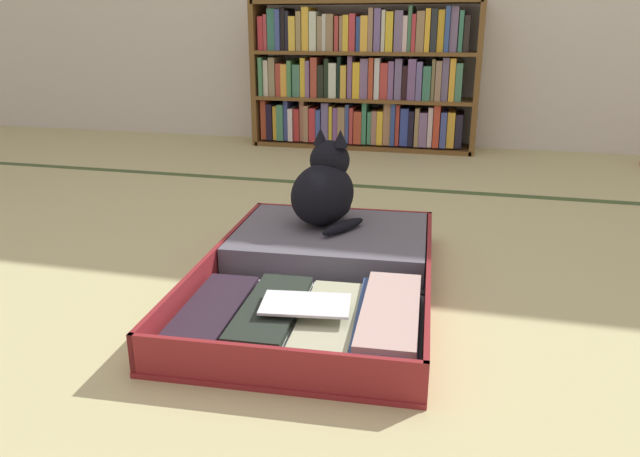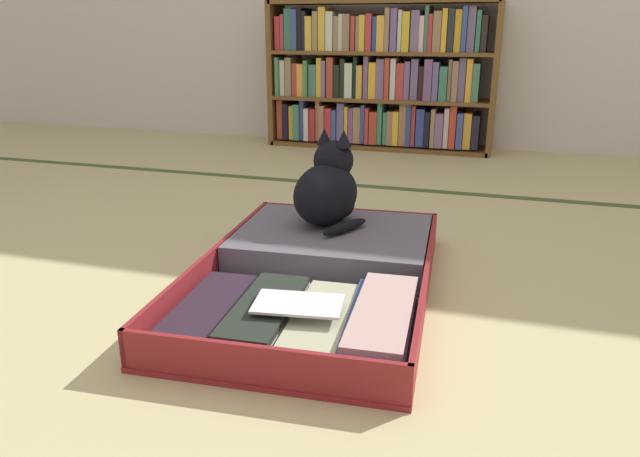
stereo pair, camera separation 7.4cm
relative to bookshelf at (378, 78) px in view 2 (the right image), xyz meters
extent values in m
plane|color=#BCB77E|center=(0.21, -2.25, -0.39)|extent=(10.00, 10.00, 0.00)
cube|color=#3E532B|center=(0.21, -0.90, -0.39)|extent=(4.80, 0.05, 0.00)
cube|color=brown|center=(-0.62, 0.00, 0.01)|extent=(0.03, 0.25, 0.81)
cube|color=brown|center=(0.64, 0.00, 0.01)|extent=(0.03, 0.25, 0.81)
cube|color=brown|center=(0.01, 0.00, 0.41)|extent=(1.25, 0.25, 0.02)
cube|color=brown|center=(0.01, 0.00, -0.38)|extent=(1.25, 0.25, 0.02)
cube|color=brown|center=(0.01, 0.00, -0.12)|extent=(1.22, 0.25, 0.02)
cube|color=#AB4227|center=(-0.57, 0.01, -0.25)|extent=(0.03, 0.21, 0.23)
cube|color=black|center=(-0.53, 0.00, -0.26)|extent=(0.03, 0.21, 0.21)
cube|color=yellow|center=(-0.50, 0.01, -0.26)|extent=(0.02, 0.21, 0.20)
cube|color=#42815B|center=(-0.46, 0.00, -0.26)|extent=(0.04, 0.21, 0.21)
cube|color=#394889|center=(-0.43, 0.01, -0.24)|extent=(0.03, 0.21, 0.23)
cube|color=silver|center=(-0.40, -0.01, -0.27)|extent=(0.03, 0.21, 0.19)
cube|color=#AC2C2C|center=(-0.36, 0.00, -0.27)|extent=(0.03, 0.21, 0.19)
cube|color=#A36E54|center=(-0.33, 0.01, -0.24)|extent=(0.02, 0.21, 0.23)
cube|color=#A27656|center=(-0.31, -0.01, -0.26)|extent=(0.03, 0.21, 0.21)
cube|color=#C23238|center=(-0.27, 0.00, -0.26)|extent=(0.04, 0.21, 0.19)
cube|color=#3A5395|center=(-0.23, -0.01, -0.27)|extent=(0.03, 0.21, 0.18)
cube|color=slate|center=(-0.20, 0.00, -0.25)|extent=(0.04, 0.21, 0.22)
cube|color=gold|center=(-0.16, 0.00, -0.26)|extent=(0.02, 0.21, 0.21)
cube|color=#784F90|center=(-0.14, 0.00, -0.26)|extent=(0.03, 0.21, 0.20)
cube|color=#9E8058|center=(-0.10, 0.00, -0.26)|extent=(0.04, 0.21, 0.20)
cube|color=#3A4C8F|center=(-0.07, 0.00, -0.25)|extent=(0.02, 0.21, 0.22)
cube|color=#B23A3A|center=(-0.04, -0.01, -0.26)|extent=(0.02, 0.21, 0.20)
cube|color=#B5432B|center=(0.00, 0.00, -0.27)|extent=(0.04, 0.21, 0.18)
cube|color=#3A855E|center=(0.03, 0.00, -0.24)|extent=(0.03, 0.21, 0.23)
cube|color=#3E895E|center=(0.06, 0.01, -0.27)|extent=(0.02, 0.21, 0.18)
cube|color=#9A6E5C|center=(0.09, 0.00, -0.27)|extent=(0.03, 0.21, 0.19)
cube|color=yellow|center=(0.12, 0.00, -0.27)|extent=(0.03, 0.21, 0.19)
cube|color=#A47651|center=(0.16, 0.00, -0.24)|extent=(0.04, 0.21, 0.23)
cube|color=#2F498C|center=(0.20, -0.01, -0.24)|extent=(0.02, 0.21, 0.23)
cube|color=#AF3930|center=(0.22, 0.00, -0.25)|extent=(0.02, 0.21, 0.23)
cube|color=#324497|center=(0.26, 0.01, -0.26)|extent=(0.04, 0.21, 0.21)
cube|color=black|center=(0.30, 0.00, -0.26)|extent=(0.03, 0.21, 0.19)
cube|color=#9B8053|center=(0.33, -0.01, -0.25)|extent=(0.02, 0.21, 0.21)
cube|color=slate|center=(0.37, 0.00, -0.27)|extent=(0.04, 0.21, 0.19)
cube|color=silver|center=(0.40, 0.00, -0.25)|extent=(0.03, 0.21, 0.22)
cube|color=#C2402A|center=(0.44, -0.01, -0.25)|extent=(0.03, 0.21, 0.23)
cube|color=#3F4C91|center=(0.48, -0.01, -0.26)|extent=(0.03, 0.21, 0.19)
cube|color=gold|center=(0.52, 0.01, -0.26)|extent=(0.04, 0.21, 0.19)
cube|color=#201D2B|center=(0.56, 0.01, -0.27)|extent=(0.04, 0.21, 0.18)
cube|color=brown|center=(0.01, 0.00, 0.14)|extent=(1.22, 0.25, 0.02)
cube|color=#448652|center=(-0.58, -0.01, 0.00)|extent=(0.02, 0.21, 0.22)
cube|color=beige|center=(-0.55, 0.01, -0.01)|extent=(0.03, 0.21, 0.20)
cube|color=#8D805C|center=(-0.51, 0.00, 0.00)|extent=(0.04, 0.21, 0.22)
cube|color=#AC4134|center=(-0.47, 0.01, -0.01)|extent=(0.03, 0.21, 0.18)
cube|color=#F0A83E|center=(-0.44, 0.00, -0.02)|extent=(0.04, 0.21, 0.18)
cube|color=#47854C|center=(-0.40, -0.01, 0.00)|extent=(0.02, 0.21, 0.20)
cube|color=#457A63|center=(-0.36, 0.00, -0.02)|extent=(0.04, 0.21, 0.18)
cube|color=gold|center=(-0.32, 0.00, 0.00)|extent=(0.03, 0.21, 0.22)
cube|color=slate|center=(-0.29, -0.01, 0.00)|extent=(0.02, 0.21, 0.20)
cube|color=#AB4231|center=(-0.26, -0.01, 0.00)|extent=(0.04, 0.21, 0.22)
cube|color=black|center=(-0.22, 0.00, -0.02)|extent=(0.03, 0.21, 0.18)
cube|color=black|center=(-0.19, 0.01, 0.00)|extent=(0.03, 0.21, 0.21)
cube|color=silver|center=(-0.15, 0.00, -0.01)|extent=(0.04, 0.21, 0.19)
cube|color=black|center=(-0.12, 0.01, 0.01)|extent=(0.02, 0.21, 0.23)
cube|color=gold|center=(-0.09, -0.01, -0.02)|extent=(0.03, 0.21, 0.18)
cube|color=slate|center=(-0.05, 0.00, 0.01)|extent=(0.03, 0.21, 0.23)
cube|color=yellow|center=(-0.02, 0.00, -0.01)|extent=(0.04, 0.21, 0.20)
cube|color=slate|center=(0.03, 0.00, 0.00)|extent=(0.04, 0.21, 0.22)
cube|color=#B7442B|center=(0.07, -0.01, 0.00)|extent=(0.03, 0.21, 0.22)
cube|color=silver|center=(0.10, 0.00, 0.00)|extent=(0.03, 0.21, 0.22)
cube|color=#C0403A|center=(0.14, 0.01, -0.01)|extent=(0.04, 0.21, 0.19)
cube|color=slate|center=(0.18, 0.01, 0.00)|extent=(0.03, 0.21, 0.20)
cube|color=slate|center=(0.22, 0.01, 0.00)|extent=(0.04, 0.21, 0.22)
cube|color=black|center=(0.25, 0.01, -0.01)|extent=(0.03, 0.21, 0.18)
cube|color=slate|center=(0.29, -0.01, 0.00)|extent=(0.04, 0.21, 0.22)
cube|color=slate|center=(0.33, -0.01, 0.00)|extent=(0.03, 0.21, 0.20)
cube|color=#3A785E|center=(0.37, -0.01, -0.01)|extent=(0.04, 0.21, 0.18)
cube|color=#8E7F56|center=(0.40, 0.01, 0.00)|extent=(0.02, 0.21, 0.22)
cube|color=#99795F|center=(0.43, -0.01, 0.00)|extent=(0.03, 0.21, 0.21)
cube|color=slate|center=(0.47, 0.00, 0.01)|extent=(0.04, 0.21, 0.23)
cube|color=gold|center=(0.51, 0.00, 0.01)|extent=(0.03, 0.21, 0.22)
cube|color=#44785A|center=(0.54, 0.00, -0.01)|extent=(0.04, 0.21, 0.20)
cube|color=#B53137|center=(-0.57, 0.01, 0.24)|extent=(0.03, 0.21, 0.18)
cube|color=#AD3B3F|center=(-0.54, 0.01, 0.25)|extent=(0.02, 0.21, 0.19)
cube|color=#34745E|center=(-0.51, 0.01, 0.26)|extent=(0.04, 0.21, 0.22)
cube|color=#3A4B8E|center=(-0.47, -0.01, 0.26)|extent=(0.03, 0.21, 0.22)
cube|color=black|center=(-0.44, 0.01, 0.26)|extent=(0.02, 0.21, 0.23)
cube|color=black|center=(-0.41, 0.00, 0.25)|extent=(0.02, 0.21, 0.21)
cube|color=gold|center=(-0.38, -0.01, 0.24)|extent=(0.04, 0.21, 0.18)
cube|color=#978352|center=(-0.34, -0.01, 0.25)|extent=(0.03, 0.21, 0.21)
cube|color=gold|center=(-0.31, 0.00, 0.26)|extent=(0.04, 0.21, 0.23)
cube|color=beige|center=(-0.26, -0.01, 0.25)|extent=(0.04, 0.21, 0.21)
cube|color=#978261|center=(-0.23, 0.01, 0.24)|extent=(0.03, 0.21, 0.18)
cube|color=silver|center=(-0.20, 0.01, 0.25)|extent=(0.02, 0.21, 0.19)
cube|color=#8F7451|center=(-0.17, 0.00, 0.25)|extent=(0.04, 0.21, 0.19)
cube|color=#B8403A|center=(-0.13, 0.01, 0.24)|extent=(0.02, 0.21, 0.18)
cube|color=#977C5D|center=(-0.11, 0.00, 0.24)|extent=(0.02, 0.21, 0.18)
cube|color=gold|center=(-0.08, -0.01, 0.24)|extent=(0.03, 0.21, 0.19)
cube|color=#BE383E|center=(-0.04, 0.00, 0.25)|extent=(0.03, 0.21, 0.20)
cube|color=#2F4E96|center=(-0.01, 0.01, 0.24)|extent=(0.03, 0.21, 0.18)
cube|color=gold|center=(0.02, -0.01, 0.24)|extent=(0.04, 0.21, 0.18)
cube|color=#99765A|center=(0.06, -0.01, 0.26)|extent=(0.03, 0.21, 0.22)
cube|color=slate|center=(0.09, 0.00, 0.26)|extent=(0.03, 0.21, 0.22)
cube|color=beige|center=(0.13, 0.00, 0.26)|extent=(0.02, 0.21, 0.21)
cube|color=gold|center=(0.16, -0.01, 0.25)|extent=(0.04, 0.21, 0.20)
cube|color=slate|center=(0.21, -0.01, 0.25)|extent=(0.04, 0.21, 0.21)
cube|color=silver|center=(0.24, 0.00, 0.24)|extent=(0.03, 0.21, 0.18)
cube|color=#427953|center=(0.27, 0.00, 0.27)|extent=(0.02, 0.21, 0.23)
cube|color=#B7363C|center=(0.29, -0.01, 0.24)|extent=(0.02, 0.21, 0.19)
cube|color=#93754F|center=(0.32, -0.01, 0.25)|extent=(0.04, 0.21, 0.21)
cube|color=yellow|center=(0.36, 0.00, 0.26)|extent=(0.03, 0.21, 0.22)
cube|color=#242A2D|center=(0.39, 0.00, 0.26)|extent=(0.03, 0.21, 0.22)
cube|color=gold|center=(0.43, 0.01, 0.26)|extent=(0.03, 0.21, 0.21)
cube|color=#315192|center=(0.46, -0.01, 0.26)|extent=(0.02, 0.21, 0.23)
cube|color=slate|center=(0.50, 0.01, 0.26)|extent=(0.04, 0.21, 0.23)
cube|color=#36775C|center=(0.53, 0.00, 0.25)|extent=(0.02, 0.21, 0.21)
cube|color=black|center=(0.56, 0.01, 0.24)|extent=(0.03, 0.21, 0.18)
cube|color=maroon|center=(0.27, -2.25, -0.39)|extent=(0.62, 0.51, 0.01)
cube|color=maroon|center=(0.28, -2.48, -0.35)|extent=(0.59, 0.05, 0.10)
cube|color=maroon|center=(-0.02, -2.27, -0.35)|extent=(0.04, 0.47, 0.10)
cube|color=maroon|center=(0.56, -2.23, -0.35)|extent=(0.04, 0.47, 0.10)
cube|color=#525357|center=(0.27, -2.25, -0.38)|extent=(0.60, 0.48, 0.01)
cube|color=maroon|center=(0.24, -1.78, -0.39)|extent=(0.62, 0.51, 0.01)
cube|color=maroon|center=(0.22, -1.55, -0.35)|extent=(0.59, 0.05, 0.10)
cube|color=maroon|center=(-0.05, -1.80, -0.35)|extent=(0.04, 0.47, 0.10)
cube|color=maroon|center=(0.53, -1.76, -0.35)|extent=(0.04, 0.47, 0.10)
cube|color=#525357|center=(0.24, -1.78, -0.38)|extent=(0.60, 0.48, 0.01)
cylinder|color=black|center=(0.25, -2.02, -0.38)|extent=(0.57, 0.05, 0.02)
cube|color=silver|center=(0.07, -2.26, -0.36)|extent=(0.15, 0.40, 0.02)
cube|color=#291D2A|center=(0.06, -2.27, -0.35)|extent=(0.15, 0.37, 0.02)
cube|color=gray|center=(0.20, -2.26, -0.37)|extent=(0.14, 0.41, 0.01)
cube|color=silver|center=(0.21, -2.26, -0.35)|extent=(0.15, 0.36, 0.02)
cube|color=#202922|center=(0.21, -2.26, -0.33)|extent=(0.15, 0.35, 0.02)
cube|color=black|center=(0.34, -2.26, -0.37)|extent=(0.14, 0.38, 0.02)
cube|color=silver|center=(0.33, -2.24, -0.35)|extent=(0.15, 0.38, 0.01)
cube|color=#ACAF8B|center=(0.34, -2.25, -0.34)|extent=(0.15, 0.36, 0.01)
cube|color=black|center=(0.48, -2.24, -0.37)|extent=(0.15, 0.37, 0.01)
cube|color=#9D77A5|center=(0.48, -2.24, -0.35)|extent=(0.15, 0.38, 0.01)
cube|color=navy|center=(0.47, -2.24, -0.33)|extent=(0.16, 0.39, 0.02)
cube|color=#BC9C92|center=(0.48, -2.23, -0.32)|extent=(0.15, 0.38, 0.01)
cube|color=white|center=(0.29, -2.27, -0.31)|extent=(0.21, 0.15, 0.01)
cube|color=#5A5862|center=(0.24, -1.78, -0.34)|extent=(0.59, 0.47, 0.09)
torus|color=white|center=(0.17, -1.76, -0.30)|extent=(0.09, 0.09, 0.01)
cylinder|color=black|center=(0.06, -1.58, -0.35)|extent=(0.02, 0.02, 0.09)
cylinder|color=black|center=(0.39, -1.56, -0.35)|extent=(0.02, 0.02, 0.09)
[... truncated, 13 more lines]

